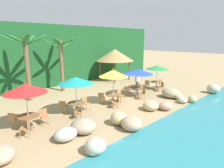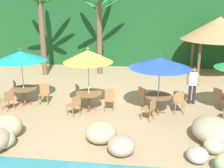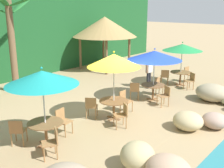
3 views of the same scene
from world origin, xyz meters
TOP-DOWN VIEW (x-y plane):
  - ground_plane at (0.00, 0.00)m, footprint 120.00×120.00m
  - terrace_deck at (0.00, 0.00)m, footprint 18.00×5.20m
  - rock_seawall at (-1.23, -2.85)m, footprint 17.40×3.46m
  - umbrella_teal at (-3.23, 0.13)m, footprint 2.17×2.17m
  - dining_table_teal at (-3.23, 0.13)m, footprint 1.10×1.10m
  - chair_teal_seaward at (-2.40, 0.33)m, footprint 0.47×0.48m
  - chair_teal_inland at (-3.83, 0.74)m, footprint 0.60×0.59m
  - chair_teal_left at (-3.58, -0.65)m, footprint 0.58×0.58m
  - umbrella_yellow at (-0.29, -0.15)m, footprint 1.97×1.97m
  - dining_table_yellow at (-0.29, -0.15)m, footprint 1.10×1.10m
  - chair_yellow_seaward at (0.56, -0.02)m, footprint 0.44×0.45m
  - chair_yellow_inland at (-0.84, 0.51)m, footprint 0.59×0.59m
  - chair_yellow_left at (-0.70, -0.90)m, footprint 0.59×0.59m
  - umbrella_blue at (2.54, -0.13)m, footprint 2.42×2.42m
  - dining_table_blue at (2.54, -0.13)m, footprint 1.10×1.10m
  - chair_blue_seaward at (3.38, 0.03)m, footprint 0.46×0.46m
  - chair_blue_inland at (1.95, 0.49)m, footprint 0.59×0.59m
  - chair_blue_left at (2.22, -0.92)m, footprint 0.57×0.57m
  - umbrella_green at (5.66, 0.09)m, footprint 2.10×2.10m
  - dining_table_green at (5.66, 0.09)m, footprint 1.10×1.10m
  - chair_green_seaward at (6.52, 0.05)m, footprint 0.48×0.49m
  - chair_green_inland at (5.10, 0.73)m, footprint 0.59×0.59m
  - chair_green_left at (5.28, -0.67)m, footprint 0.59×0.58m
  - palm_tree_second at (-0.84, 5.78)m, footprint 3.26×3.53m
  - palapa_hut at (6.12, 6.00)m, footprint 4.31×4.31m
  - waiter_in_white at (4.05, 1.09)m, footprint 0.52×0.24m

SIDE VIEW (x-z plane):
  - ground_plane at x=0.00m, z-range 0.00..0.00m
  - terrace_deck at x=0.00m, z-range 0.00..0.01m
  - rock_seawall at x=-1.23m, z-range -0.07..0.75m
  - chair_teal_seaward at x=-2.40m, z-range 0.08..0.95m
  - chair_teal_inland at x=-3.83m, z-range 0.08..0.95m
  - chair_teal_left at x=-3.58m, z-range 0.08..0.95m
  - chair_yellow_seaward at x=0.56m, z-range 0.08..0.95m
  - chair_yellow_inland at x=-0.84m, z-range 0.08..0.95m
  - chair_yellow_left at x=-0.70m, z-range 0.08..0.95m
  - chair_blue_seaward at x=3.38m, z-range 0.08..0.95m
  - chair_blue_inland at x=1.95m, z-range 0.08..0.95m
  - chair_blue_left at x=2.22m, z-range 0.08..0.95m
  - chair_green_seaward at x=6.52m, z-range 0.08..0.95m
  - chair_green_inland at x=5.10m, z-range 0.08..0.95m
  - chair_green_left at x=5.28m, z-range 0.08..0.95m
  - dining_table_teal at x=-3.23m, z-range 0.24..0.98m
  - dining_table_yellow at x=-0.29m, z-range 0.24..0.98m
  - dining_table_blue at x=2.54m, z-range 0.24..0.98m
  - dining_table_green at x=5.66m, z-range 0.24..0.98m
  - waiter_in_white at x=4.05m, z-range 0.14..1.84m
  - umbrella_green at x=5.66m, z-range 0.89..3.26m
  - umbrella_blue at x=2.54m, z-range 0.88..3.29m
  - umbrella_teal at x=-3.23m, z-range 0.92..3.40m
  - umbrella_yellow at x=-0.29m, z-range 0.96..3.58m
  - palapa_hut at x=6.12m, z-range 1.08..4.60m
  - palm_tree_second at x=-0.84m, z-range 0.83..5.63m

